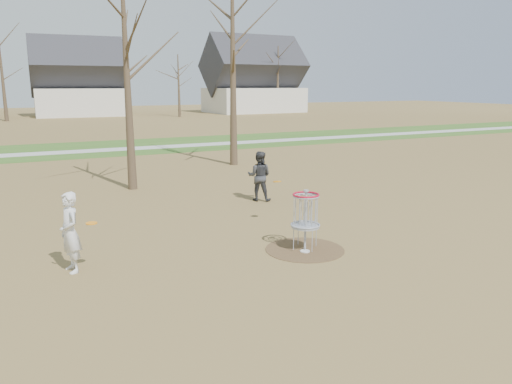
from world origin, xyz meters
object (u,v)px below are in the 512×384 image
player_standing (70,233)px  disc_grounded (305,251)px  player_throwing (259,176)px  disc_golf_basket (306,211)px

player_standing → disc_grounded: player_standing is taller
player_throwing → disc_grounded: (-1.35, -5.01, -0.78)m
player_throwing → disc_golf_basket: size_ratio=1.19×
player_standing → disc_golf_basket: 4.98m
disc_grounded → disc_golf_basket: (0.08, 0.14, 0.89)m
disc_grounded → disc_golf_basket: 0.91m
player_throwing → disc_golf_basket: bearing=111.4°
player_throwing → disc_grounded: player_throwing is taller
player_throwing → disc_golf_basket: player_throwing is taller
player_throwing → disc_golf_basket: (-1.27, -4.86, 0.11)m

